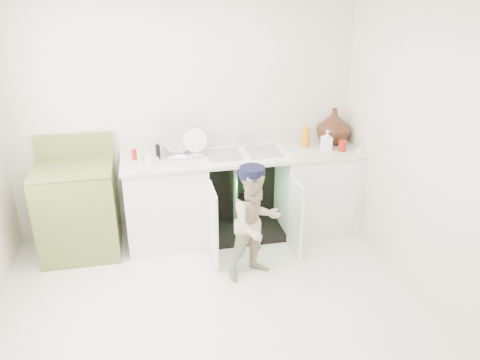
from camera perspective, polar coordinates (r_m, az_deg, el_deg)
The scene contains 5 objects.
ground at distance 4.03m, azimuth -3.69°, elevation -15.48°, with size 3.50×3.50×0.00m, color silver.
room_shell at distance 3.39m, azimuth -4.23°, elevation 1.17°, with size 6.00×5.50×1.26m.
counter_run at distance 4.89m, azimuth 0.97°, elevation -1.28°, with size 2.44×1.02×1.27m.
avocado_stove at distance 4.82m, azimuth -19.07°, elevation -3.29°, with size 0.73×0.65×1.14m.
repair_worker at distance 4.16m, azimuth 1.88°, elevation -5.24°, with size 0.61×0.71×1.07m.
Camera 1 is at (-0.40, -3.11, 2.54)m, focal length 35.00 mm.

